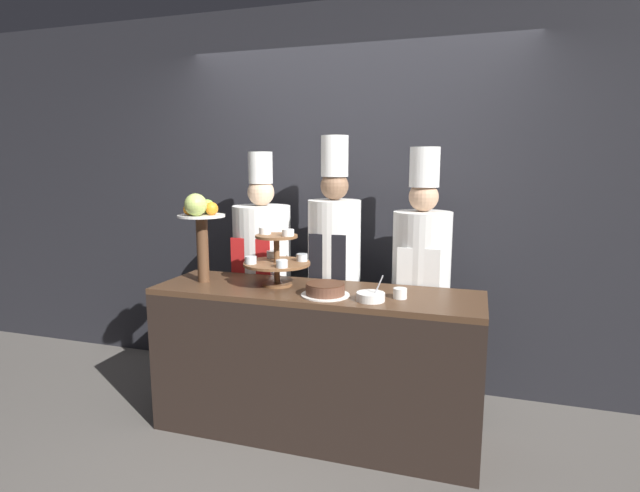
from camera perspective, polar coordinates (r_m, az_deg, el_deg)
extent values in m
plane|color=#5B5651|center=(3.11, -2.32, -22.87)|extent=(14.00, 14.00, 0.00)
cube|color=#232328|center=(3.75, 3.58, 5.42)|extent=(10.00, 0.06, 2.80)
cube|color=black|center=(3.15, -0.56, -13.43)|extent=(1.97, 0.57, 0.88)
cube|color=#4C3321|center=(3.00, -0.58, -5.35)|extent=(1.97, 0.57, 0.03)
cylinder|color=brown|center=(3.11, -4.92, -4.36)|extent=(0.19, 0.19, 0.02)
cylinder|color=brown|center=(3.08, -4.96, -1.65)|extent=(0.04, 0.04, 0.32)
cylinder|color=brown|center=(3.08, -4.96, -2.02)|extent=(0.41, 0.41, 0.02)
cylinder|color=brown|center=(3.05, -5.00, 1.12)|extent=(0.26, 0.26, 0.02)
cylinder|color=silver|center=(3.23, -5.49, -0.94)|extent=(0.07, 0.07, 0.04)
cylinder|color=red|center=(3.23, -5.49, -1.06)|extent=(0.06, 0.06, 0.03)
cylinder|color=silver|center=(3.05, -7.91, -1.60)|extent=(0.07, 0.07, 0.04)
cylinder|color=green|center=(3.05, -7.91, -1.73)|extent=(0.06, 0.06, 0.03)
cylinder|color=silver|center=(2.92, -4.38, -2.03)|extent=(0.07, 0.07, 0.04)
cylinder|color=beige|center=(2.92, -4.38, -2.16)|extent=(0.06, 0.06, 0.03)
cylinder|color=silver|center=(3.11, -2.08, -1.31)|extent=(0.07, 0.07, 0.04)
cylinder|color=gold|center=(3.11, -2.07, -1.44)|extent=(0.06, 0.06, 0.03)
cylinder|color=white|center=(3.09, -6.30, 1.74)|extent=(0.07, 0.07, 0.04)
cylinder|color=white|center=(3.00, -3.68, 1.54)|extent=(0.07, 0.07, 0.04)
cylinder|color=brown|center=(3.24, -13.26, -0.40)|extent=(0.07, 0.07, 0.42)
cylinder|color=white|center=(3.22, -13.41, 3.37)|extent=(0.30, 0.30, 0.01)
sphere|color=orange|center=(3.17, -12.28, 4.20)|extent=(0.08, 0.08, 0.08)
sphere|color=#84B742|center=(3.27, -12.76, 4.43)|extent=(0.09, 0.09, 0.09)
sphere|color=red|center=(3.27, -14.17, 4.35)|extent=(0.09, 0.09, 0.09)
sphere|color=orange|center=(3.20, -14.75, 4.06)|extent=(0.07, 0.07, 0.07)
sphere|color=#ADC160|center=(3.14, -14.02, 4.60)|extent=(0.14, 0.14, 0.14)
cylinder|color=white|center=(2.87, 0.61, -5.61)|extent=(0.28, 0.28, 0.01)
cylinder|color=brown|center=(2.86, 0.61, -4.96)|extent=(0.22, 0.22, 0.06)
cylinder|color=#472819|center=(2.85, 0.61, -4.34)|extent=(0.22, 0.22, 0.01)
cylinder|color=white|center=(2.84, 9.14, -5.36)|extent=(0.08, 0.08, 0.06)
cylinder|color=white|center=(2.77, 5.81, -5.78)|extent=(0.16, 0.16, 0.05)
cylinder|color=#BCBCC1|center=(2.74, 6.72, -4.47)|extent=(0.05, 0.01, 0.11)
cube|color=black|center=(3.77, -6.45, -10.03)|extent=(0.31, 0.17, 0.82)
cylinder|color=white|center=(3.60, -6.66, 0.26)|extent=(0.41, 0.41, 0.55)
cube|color=red|center=(3.45, -7.95, -2.04)|extent=(0.29, 0.01, 0.35)
sphere|color=#DBB28E|center=(3.56, -6.77, 6.11)|extent=(0.19, 0.19, 0.19)
cylinder|color=white|center=(3.56, -6.82, 8.87)|extent=(0.17, 0.17, 0.22)
cube|color=#28282D|center=(3.59, 1.58, -10.63)|extent=(0.27, 0.15, 0.86)
cylinder|color=silver|center=(3.41, 1.64, 0.61)|extent=(0.36, 0.36, 0.55)
cube|color=black|center=(3.27, 0.81, -1.75)|extent=(0.25, 0.01, 0.36)
sphere|color=#846047|center=(3.37, 1.67, 6.87)|extent=(0.19, 0.19, 0.19)
cylinder|color=white|center=(3.37, 1.69, 10.22)|extent=(0.18, 0.18, 0.27)
cube|color=#38332D|center=(3.49, 11.17, -11.90)|extent=(0.28, 0.16, 0.80)
cylinder|color=silver|center=(3.31, 11.54, -0.91)|extent=(0.38, 0.38, 0.55)
cube|color=white|center=(3.16, 11.13, -3.45)|extent=(0.26, 0.01, 0.35)
sphere|color=tan|center=(3.26, 11.76, 5.53)|extent=(0.19, 0.19, 0.19)
cylinder|color=white|center=(3.26, 11.87, 8.81)|extent=(0.19, 0.19, 0.25)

